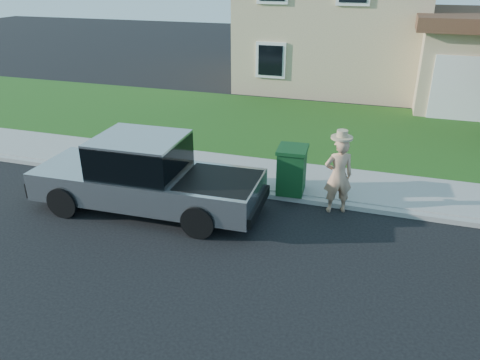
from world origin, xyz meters
TOP-DOWN VIEW (x-y plane):
  - ground at (0.00, 0.00)m, footprint 80.00×80.00m
  - curb at (1.00, 2.90)m, footprint 40.00×0.20m
  - sidewalk at (1.00, 4.00)m, footprint 40.00×2.00m
  - lawn at (1.00, 8.50)m, footprint 40.00×7.00m
  - house at (1.31, 16.38)m, footprint 14.00×11.30m
  - pickup_truck at (-2.35, 1.46)m, footprint 5.45×2.11m
  - woman at (1.87, 2.67)m, footprint 0.77×0.65m
  - trash_bin at (0.71, 3.10)m, footprint 0.75×0.85m

SIDE VIEW (x-z plane):
  - ground at x=0.00m, z-range 0.00..0.00m
  - lawn at x=1.00m, z-range 0.00..0.10m
  - curb at x=1.00m, z-range 0.00..0.12m
  - sidewalk at x=1.00m, z-range 0.00..0.15m
  - trash_bin at x=0.71m, z-range 0.16..1.31m
  - pickup_truck at x=-2.35m, z-range -0.06..1.71m
  - woman at x=1.87m, z-range -0.05..1.94m
  - house at x=1.31m, z-range -0.26..6.59m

